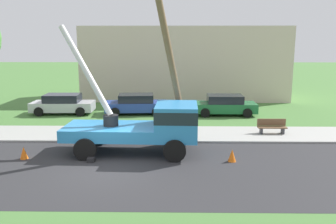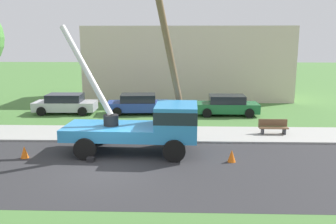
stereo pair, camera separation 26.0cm
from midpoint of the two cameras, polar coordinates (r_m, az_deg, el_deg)
The scene contains 13 objects.
ground_plane at distance 26.60m, azimuth -4.49°, elevation 0.10°, with size 120.00×120.00×0.00m, color #477538.
road_asphalt at distance 15.15m, azimuth -9.46°, elevation -8.90°, with size 80.00×7.57×0.01m, color #2B2B2D.
sidewalk_strip at distance 20.22m, azimuth -6.51°, elevation -3.46°, with size 80.00×3.24×0.10m, color #9E9E99.
utility_truck at distance 16.59m, azimuth -2.67°, elevation -1.88°, with size 6.76×3.21×5.98m.
leaning_utility_pole at distance 17.28m, azimuth 0.79°, elevation 8.99°, with size 2.40×2.47×8.75m.
traffic_cone_ahead at distance 15.86m, azimuth 10.68°, elevation -6.94°, with size 0.36×0.36×0.56m, color orange.
traffic_cone_behind at distance 17.30m, azimuth -21.70°, elevation -6.01°, with size 0.36×0.36×0.56m, color orange.
traffic_cone_curbside at distance 17.72m, azimuth 1.81°, elevation -4.77°, with size 0.36×0.36×0.56m, color orange.
parked_sedan_silver at distance 26.73m, azimuth -15.94°, elevation 1.30°, with size 4.44×2.08×1.42m.
parked_sedan_blue at distance 25.68m, azimuth -4.53°, elevation 1.30°, with size 4.53×2.24×1.42m.
parked_sedan_green at distance 25.49m, azimuth 9.73°, elevation 1.10°, with size 4.41×2.04×1.42m.
park_bench at distance 20.69m, azimuth 16.91°, elevation -2.37°, with size 1.60×0.45×0.90m.
lowrise_building_backdrop at distance 32.83m, azimuth 3.34°, elevation 7.92°, with size 18.00×6.00×6.40m, color beige.
Camera 2 is at (3.03, -13.91, 5.25)m, focal length 37.88 mm.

